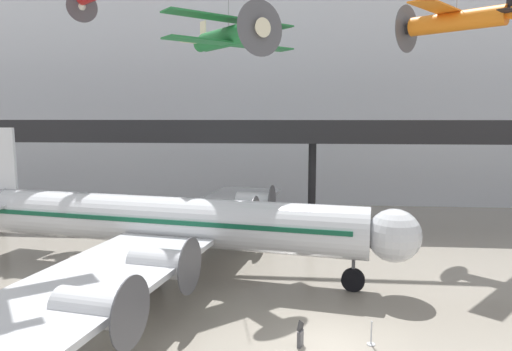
{
  "coord_description": "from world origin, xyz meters",
  "views": [
    {
      "loc": [
        -1.5,
        -18.52,
        9.75
      ],
      "look_at": [
        -3.98,
        9.74,
        6.06
      ],
      "focal_mm": 32.0,
      "sensor_mm": 36.0,
      "label": 1
    }
  ],
  "objects_px": {
    "stanchion_barrier": "(371,337)",
    "info_sign_pedestal": "(300,336)",
    "suspended_plane_orange_highwing": "(456,20)",
    "suspended_plane_green_biplane": "(229,36)",
    "airliner_silver_main": "(164,222)"
  },
  "relations": [
    {
      "from": "stanchion_barrier",
      "to": "info_sign_pedestal",
      "type": "bearing_deg",
      "value": -172.16
    },
    {
      "from": "suspended_plane_orange_highwing",
      "to": "suspended_plane_green_biplane",
      "type": "xyz_separation_m",
      "value": [
        -15.34,
        -4.04,
        -1.5
      ]
    },
    {
      "from": "stanchion_barrier",
      "to": "info_sign_pedestal",
      "type": "height_order",
      "value": "info_sign_pedestal"
    },
    {
      "from": "suspended_plane_green_biplane",
      "to": "suspended_plane_orange_highwing",
      "type": "bearing_deg",
      "value": 63.74
    },
    {
      "from": "info_sign_pedestal",
      "to": "stanchion_barrier",
      "type": "bearing_deg",
      "value": 29.03
    },
    {
      "from": "suspended_plane_green_biplane",
      "to": "info_sign_pedestal",
      "type": "xyz_separation_m",
      "value": [
        4.63,
        -11.35,
        -14.4
      ]
    },
    {
      "from": "suspended_plane_green_biplane",
      "to": "stanchion_barrier",
      "type": "xyz_separation_m",
      "value": [
        7.66,
        -10.93,
        -14.53
      ]
    },
    {
      "from": "suspended_plane_orange_highwing",
      "to": "info_sign_pedestal",
      "type": "xyz_separation_m",
      "value": [
        -10.71,
        -15.38,
        -15.9
      ]
    },
    {
      "from": "stanchion_barrier",
      "to": "suspended_plane_orange_highwing",
      "type": "bearing_deg",
      "value": 62.84
    },
    {
      "from": "suspended_plane_green_biplane",
      "to": "info_sign_pedestal",
      "type": "height_order",
      "value": "suspended_plane_green_biplane"
    },
    {
      "from": "airliner_silver_main",
      "to": "stanchion_barrier",
      "type": "xyz_separation_m",
      "value": [
        11.38,
        -8.09,
        -2.95
      ]
    },
    {
      "from": "airliner_silver_main",
      "to": "stanchion_barrier",
      "type": "height_order",
      "value": "airliner_silver_main"
    },
    {
      "from": "airliner_silver_main",
      "to": "suspended_plane_green_biplane",
      "type": "relative_size",
      "value": 3.38
    },
    {
      "from": "airliner_silver_main",
      "to": "info_sign_pedestal",
      "type": "xyz_separation_m",
      "value": [
        8.34,
        -8.51,
        -2.82
      ]
    },
    {
      "from": "suspended_plane_orange_highwing",
      "to": "stanchion_barrier",
      "type": "distance_m",
      "value": 23.24
    }
  ]
}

